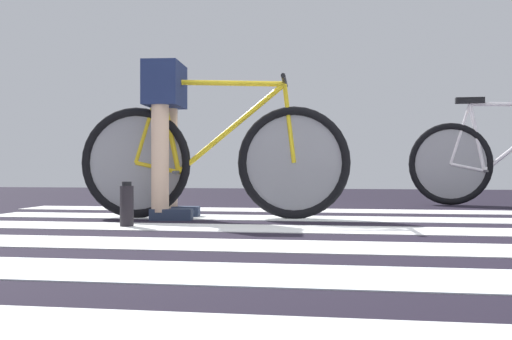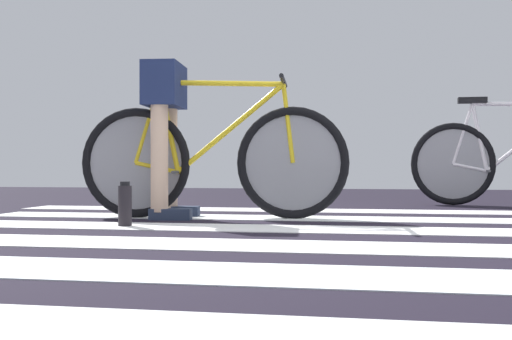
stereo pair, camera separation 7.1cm
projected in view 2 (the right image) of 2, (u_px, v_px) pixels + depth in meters
ground at (370, 237)px, 3.25m from camera, size 18.00×14.00×0.02m
crosswalk_markings at (368, 238)px, 3.10m from camera, size 5.41×4.26×0.00m
bicycle_1_of_2 at (213, 159)px, 4.30m from camera, size 1.73×0.52×0.93m
cyclist_1_of_2 at (165, 118)px, 4.33m from camera, size 0.35×0.43×1.00m
water_bottle at (125, 205)px, 3.72m from camera, size 0.08×0.08×0.25m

